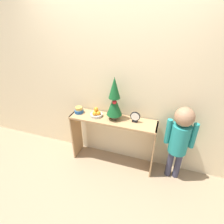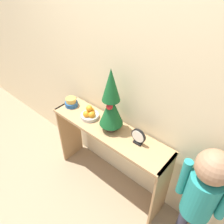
% 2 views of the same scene
% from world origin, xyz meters
% --- Properties ---
extents(ground_plane, '(12.00, 12.00, 0.00)m').
position_xyz_m(ground_plane, '(0.00, 0.00, 0.00)').
color(ground_plane, '#997F60').
extents(back_wall, '(7.00, 0.05, 2.50)m').
position_xyz_m(back_wall, '(0.00, 0.37, 1.25)').
color(back_wall, beige).
rests_on(back_wall, ground_plane).
extents(console_table, '(1.26, 0.32, 0.81)m').
position_xyz_m(console_table, '(0.00, 0.16, 0.62)').
color(console_table, tan).
rests_on(console_table, ground_plane).
extents(mini_tree, '(0.22, 0.22, 0.62)m').
position_xyz_m(mini_tree, '(0.02, 0.18, 1.10)').
color(mini_tree, '#4C3828').
rests_on(mini_tree, console_table).
extents(fruit_bowl, '(0.18, 0.18, 0.14)m').
position_xyz_m(fruit_bowl, '(-0.25, 0.16, 0.85)').
color(fruit_bowl, '#B7B2A8').
rests_on(fruit_bowl, console_table).
extents(singing_bowl, '(0.14, 0.14, 0.10)m').
position_xyz_m(singing_bowl, '(-0.54, 0.17, 0.85)').
color(singing_bowl, '#235189').
rests_on(singing_bowl, console_table).
extents(desk_clock, '(0.14, 0.04, 0.16)m').
position_xyz_m(desk_clock, '(0.32, 0.18, 0.88)').
color(desk_clock, black).
rests_on(desk_clock, console_table).
extents(child_figure, '(0.38, 0.25, 1.14)m').
position_xyz_m(child_figure, '(0.93, 0.16, 0.72)').
color(child_figure, '#38384C').
rests_on(child_figure, ground_plane).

